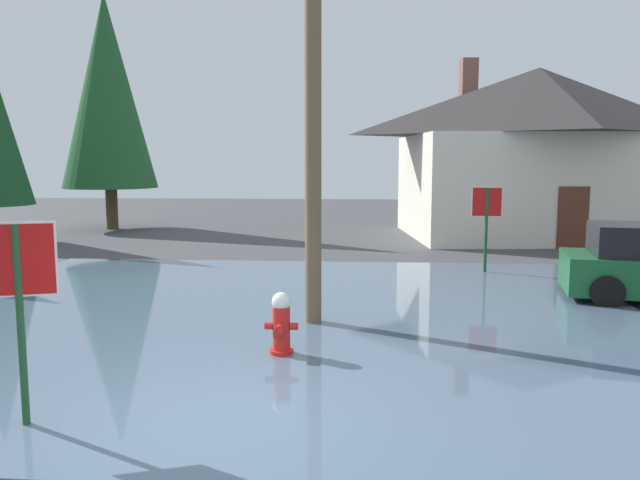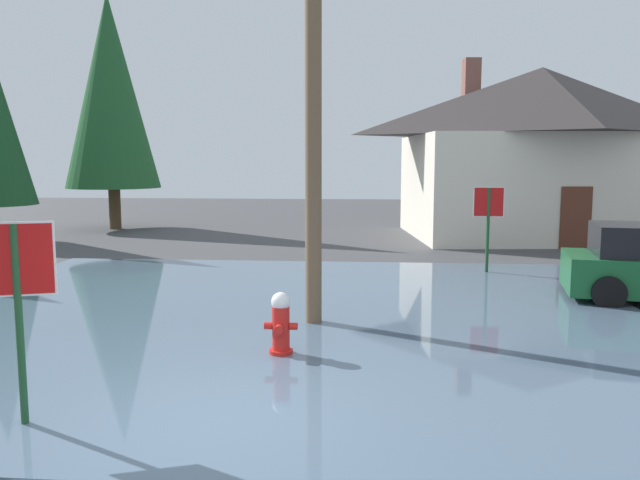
% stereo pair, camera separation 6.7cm
% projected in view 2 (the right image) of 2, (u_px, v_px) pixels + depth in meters
% --- Properties ---
extents(ground_plane, '(80.00, 80.00, 0.10)m').
position_uv_depth(ground_plane, '(220.00, 431.00, 6.77)').
color(ground_plane, '#424244').
extents(flood_puddle, '(13.48, 12.18, 0.06)m').
position_uv_depth(flood_puddle, '(275.00, 316.00, 11.48)').
color(flood_puddle, '#4C6075').
rests_on(flood_puddle, ground).
extents(stop_sign_near, '(0.74, 0.28, 2.21)m').
position_uv_depth(stop_sign_near, '(17.00, 282.00, 6.54)').
color(stop_sign_near, '#1E4C28').
rests_on(stop_sign_near, ground).
extents(fire_hydrant, '(0.48, 0.41, 0.96)m').
position_uv_depth(fire_hydrant, '(281.00, 325.00, 9.10)').
color(fire_hydrant, red).
rests_on(fire_hydrant, ground).
extents(utility_pole, '(1.60, 0.28, 8.51)m').
position_uv_depth(utility_pole, '(313.00, 62.00, 10.40)').
color(utility_pole, brown).
rests_on(utility_pole, ground).
extents(stop_sign_far, '(0.74, 0.08, 2.18)m').
position_uv_depth(stop_sign_far, '(488.00, 212.00, 15.64)').
color(stop_sign_far, '#1E4C28').
rests_on(stop_sign_far, ground).
extents(house, '(10.58, 8.26, 6.65)m').
position_uv_depth(house, '(539.00, 150.00, 23.27)').
color(house, silver).
rests_on(house, ground).
extents(pine_tree_tall_left, '(3.79, 3.79, 9.47)m').
position_uv_depth(pine_tree_tall_left, '(110.00, 92.00, 25.61)').
color(pine_tree_tall_left, '#4C3823').
rests_on(pine_tree_tall_left, ground).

